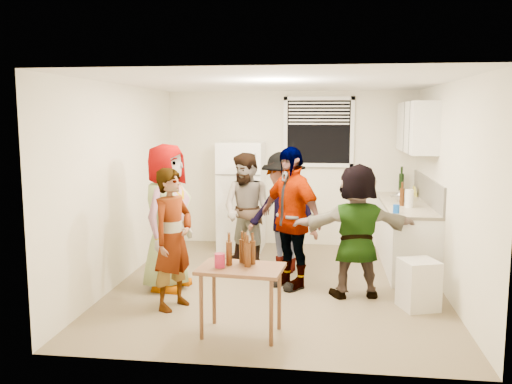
# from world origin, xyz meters

# --- Properties ---
(room) EXTENTS (4.00, 4.50, 2.50)m
(room) POSITION_xyz_m (0.00, 0.00, 0.00)
(room) COLOR white
(room) RESTS_ON ground
(window) EXTENTS (1.12, 0.10, 1.06)m
(window) POSITION_xyz_m (0.45, 2.21, 1.85)
(window) COLOR white
(window) RESTS_ON room
(refrigerator) EXTENTS (0.70, 0.70, 1.70)m
(refrigerator) POSITION_xyz_m (-0.75, 1.88, 0.85)
(refrigerator) COLOR white
(refrigerator) RESTS_ON ground
(counter_lower) EXTENTS (0.60, 2.20, 0.86)m
(counter_lower) POSITION_xyz_m (1.70, 1.15, 0.43)
(counter_lower) COLOR white
(counter_lower) RESTS_ON ground
(countertop) EXTENTS (0.64, 2.22, 0.04)m
(countertop) POSITION_xyz_m (1.70, 1.15, 0.88)
(countertop) COLOR beige
(countertop) RESTS_ON counter_lower
(backsplash) EXTENTS (0.03, 2.20, 0.36)m
(backsplash) POSITION_xyz_m (1.99, 1.15, 1.08)
(backsplash) COLOR #A29E94
(backsplash) RESTS_ON countertop
(upper_cabinets) EXTENTS (0.34, 1.60, 0.70)m
(upper_cabinets) POSITION_xyz_m (1.83, 1.35, 1.95)
(upper_cabinets) COLOR white
(upper_cabinets) RESTS_ON room
(kettle) EXTENTS (0.28, 0.26, 0.20)m
(kettle) POSITION_xyz_m (1.65, 1.24, 0.90)
(kettle) COLOR silver
(kettle) RESTS_ON countertop
(paper_towel) EXTENTS (0.11, 0.11, 0.24)m
(paper_towel) POSITION_xyz_m (1.68, 0.77, 0.90)
(paper_towel) COLOR white
(paper_towel) RESTS_ON countertop
(wine_bottle) EXTENTS (0.08, 0.08, 0.31)m
(wine_bottle) POSITION_xyz_m (1.75, 2.08, 0.90)
(wine_bottle) COLOR black
(wine_bottle) RESTS_ON countertop
(beer_bottle_counter) EXTENTS (0.06, 0.06, 0.24)m
(beer_bottle_counter) POSITION_xyz_m (1.60, 0.88, 0.90)
(beer_bottle_counter) COLOR #47230C
(beer_bottle_counter) RESTS_ON countertop
(blue_cup) EXTENTS (0.08, 0.08, 0.11)m
(blue_cup) POSITION_xyz_m (1.46, 0.30, 0.90)
(blue_cup) COLOR blue
(blue_cup) RESTS_ON countertop
(picture_frame) EXTENTS (0.02, 0.18, 0.15)m
(picture_frame) POSITION_xyz_m (1.92, 1.82, 0.97)
(picture_frame) COLOR #DAD443
(picture_frame) RESTS_ON countertop
(trash_bin) EXTENTS (0.47, 0.47, 0.54)m
(trash_bin) POSITION_xyz_m (1.61, -0.62, 0.25)
(trash_bin) COLOR beige
(trash_bin) RESTS_ON ground
(serving_table) EXTENTS (0.85, 0.61, 0.67)m
(serving_table) POSITION_xyz_m (-0.22, -1.57, 0.00)
(serving_table) COLOR brown
(serving_table) RESTS_ON ground
(beer_bottle_table) EXTENTS (0.06, 0.06, 0.23)m
(beer_bottle_table) POSITION_xyz_m (-0.19, -1.44, 0.67)
(beer_bottle_table) COLOR #47230C
(beer_bottle_table) RESTS_ON serving_table
(red_cup) EXTENTS (0.10, 0.10, 0.13)m
(red_cup) POSITION_xyz_m (-0.42, -1.60, 0.67)
(red_cup) COLOR #A21938
(red_cup) RESTS_ON serving_table
(guest_grey) EXTENTS (1.91, 1.20, 0.57)m
(guest_grey) POSITION_xyz_m (-1.34, -0.26, 0.00)
(guest_grey) COLOR gray
(guest_grey) RESTS_ON ground
(guest_stripe) EXTENTS (1.65, 1.16, 0.37)m
(guest_stripe) POSITION_xyz_m (-1.07, -0.92, 0.00)
(guest_stripe) COLOR #141933
(guest_stripe) RESTS_ON ground
(guest_back_left) EXTENTS (1.27, 1.77, 0.61)m
(guest_back_left) POSITION_xyz_m (-0.50, 0.85, 0.00)
(guest_back_left) COLOR brown
(guest_back_left) RESTS_ON ground
(guest_back_right) EXTENTS (1.64, 1.92, 0.61)m
(guest_back_right) POSITION_xyz_m (0.02, 0.62, 0.00)
(guest_back_right) COLOR #424248
(guest_back_right) RESTS_ON ground
(guest_black) EXTENTS (1.95, 1.96, 0.42)m
(guest_black) POSITION_xyz_m (0.15, -0.02, 0.00)
(guest_black) COLOR black
(guest_black) RESTS_ON ground
(guest_orange) EXTENTS (1.73, 1.82, 0.46)m
(guest_orange) POSITION_xyz_m (0.94, -0.28, 0.00)
(guest_orange) COLOR tan
(guest_orange) RESTS_ON ground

